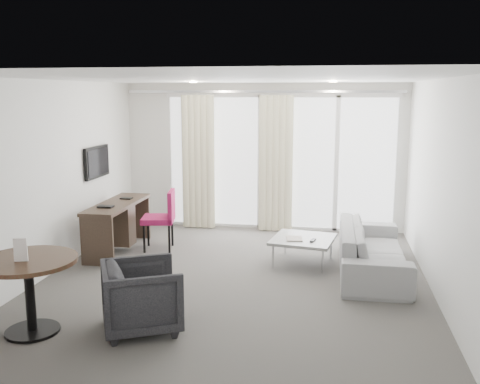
% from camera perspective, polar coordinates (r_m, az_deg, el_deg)
% --- Properties ---
extents(floor, '(5.00, 6.00, 0.00)m').
position_cam_1_polar(floor, '(7.00, -0.86, -9.79)').
color(floor, '#4E4B46').
rests_on(floor, ground).
extents(ceiling, '(5.00, 6.00, 0.00)m').
position_cam_1_polar(ceiling, '(6.56, -0.92, 12.01)').
color(ceiling, white).
rests_on(ceiling, ground).
extents(wall_left, '(0.00, 6.00, 2.60)m').
position_cam_1_polar(wall_left, '(7.53, -19.92, 1.27)').
color(wall_left, silver).
rests_on(wall_left, ground).
extents(wall_right, '(0.00, 6.00, 2.60)m').
position_cam_1_polar(wall_right, '(6.67, 20.73, 0.08)').
color(wall_right, silver).
rests_on(wall_right, ground).
extents(wall_front, '(5.00, 0.00, 2.60)m').
position_cam_1_polar(wall_front, '(3.83, -9.37, -6.83)').
color(wall_front, silver).
rests_on(wall_front, ground).
extents(window_panel, '(4.00, 0.02, 2.38)m').
position_cam_1_polar(window_panel, '(9.56, 4.24, 3.12)').
color(window_panel, white).
rests_on(window_panel, ground).
extents(window_frame, '(4.10, 0.06, 2.44)m').
position_cam_1_polar(window_frame, '(9.54, 4.23, 3.11)').
color(window_frame, white).
rests_on(window_frame, ground).
extents(curtain_left, '(0.60, 0.20, 2.38)m').
position_cam_1_polar(curtain_left, '(9.64, -4.47, 3.19)').
color(curtain_left, beige).
rests_on(curtain_left, ground).
extents(curtain_right, '(0.60, 0.20, 2.38)m').
position_cam_1_polar(curtain_right, '(9.40, 3.84, 3.00)').
color(curtain_right, beige).
rests_on(curtain_right, ground).
extents(curtain_track, '(4.80, 0.04, 0.04)m').
position_cam_1_polar(curtain_track, '(9.35, 2.38, 10.66)').
color(curtain_track, '#B2B2B7').
rests_on(curtain_track, ceiling).
extents(downlight_a, '(0.12, 0.12, 0.02)m').
position_cam_1_polar(downlight_a, '(8.32, -5.03, 11.60)').
color(downlight_a, '#FFE0B2').
rests_on(downlight_a, ceiling).
extents(downlight_b, '(0.12, 0.12, 0.02)m').
position_cam_1_polar(downlight_b, '(8.05, 9.89, 11.53)').
color(downlight_b, '#FFE0B2').
rests_on(downlight_b, ceiling).
extents(desk, '(0.51, 1.62, 0.76)m').
position_cam_1_polar(desk, '(8.52, -12.88, -3.65)').
color(desk, '#35271D').
rests_on(desk, floor).
extents(tv, '(0.05, 0.80, 0.50)m').
position_cam_1_polar(tv, '(8.78, -15.02, 3.12)').
color(tv, black).
rests_on(tv, wall_left).
extents(desk_chair, '(0.59, 0.57, 0.94)m').
position_cam_1_polar(desk_chair, '(8.46, -8.73, -2.97)').
color(desk_chair, '#98174A').
rests_on(desk_chair, floor).
extents(round_table, '(1.13, 1.13, 0.79)m').
position_cam_1_polar(round_table, '(5.94, -21.49, -10.27)').
color(round_table, '#332013').
rests_on(round_table, floor).
extents(menu_card, '(0.13, 0.06, 0.24)m').
position_cam_1_polar(menu_card, '(5.78, -22.24, -7.50)').
color(menu_card, white).
rests_on(menu_card, round_table).
extents(tub_armchair, '(1.04, 1.03, 0.72)m').
position_cam_1_polar(tub_armchair, '(5.72, -10.42, -10.92)').
color(tub_armchair, black).
rests_on(tub_armchair, floor).
extents(coffee_table, '(0.97, 0.97, 0.38)m').
position_cam_1_polar(coffee_table, '(7.79, 6.72, -6.24)').
color(coffee_table, gray).
rests_on(coffee_table, floor).
extents(remote, '(0.08, 0.15, 0.02)m').
position_cam_1_polar(remote, '(7.61, 7.77, -5.35)').
color(remote, black).
rests_on(remote, coffee_table).
extents(magazine, '(0.23, 0.28, 0.01)m').
position_cam_1_polar(magazine, '(7.67, 5.81, -5.17)').
color(magazine, gray).
rests_on(magazine, coffee_table).
extents(sofa, '(0.86, 2.21, 0.65)m').
position_cam_1_polar(sofa, '(7.57, 13.95, -5.95)').
color(sofa, gray).
rests_on(sofa, floor).
extents(terrace_slab, '(5.60, 3.00, 0.12)m').
position_cam_1_polar(terrace_slab, '(11.26, 4.93, -2.26)').
color(terrace_slab, '#4D4D50').
rests_on(terrace_slab, ground).
extents(rattan_chair_a, '(0.60, 0.60, 0.83)m').
position_cam_1_polar(rattan_chair_a, '(11.01, 9.88, -0.15)').
color(rattan_chair_a, '#513727').
rests_on(rattan_chair_a, terrace_slab).
extents(rattan_chair_b, '(0.76, 0.76, 0.91)m').
position_cam_1_polar(rattan_chair_b, '(10.95, 15.72, -0.23)').
color(rattan_chair_b, '#513727').
rests_on(rattan_chair_b, terrace_slab).
extents(rattan_table, '(0.64, 0.64, 0.49)m').
position_cam_1_polar(rattan_table, '(10.98, 9.05, -1.05)').
color(rattan_table, '#513727').
rests_on(rattan_table, terrace_slab).
extents(balustrade, '(5.50, 0.06, 1.05)m').
position_cam_1_polar(balustrade, '(12.58, 5.55, 1.68)').
color(balustrade, '#B2B2B7').
rests_on(balustrade, terrace_slab).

